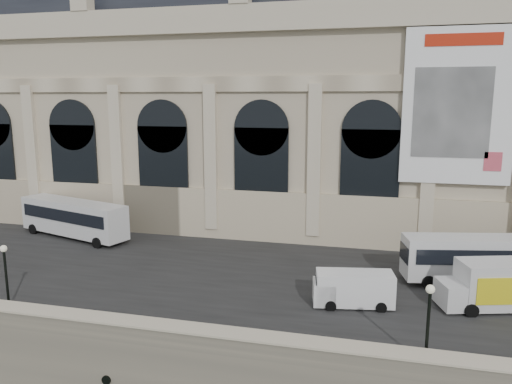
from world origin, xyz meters
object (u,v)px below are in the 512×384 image
Objects in this scene: box_truck at (503,285)px; van_c at (350,289)px; lamp_left at (6,278)px; lamp_right at (428,327)px; bus_right at (487,258)px; bus_left at (73,217)px.

van_c is at bearing -168.26° from box_truck.
lamp_left is at bearing -164.61° from van_c.
box_truck is 10.48m from lamp_right.
lamp_left is (-31.59, -8.03, 0.56)m from box_truck.
van_c is 1.26× the size of lamp_left.
box_truck reaches higher than van_c.
box_truck is (9.83, 2.04, 0.42)m from van_c.
lamp_left is (-31.37, -12.61, 0.16)m from bus_right.
lamp_right is at bearing -1.93° from lamp_left.
box_truck is (0.22, -4.58, -0.40)m from bus_right.
box_truck is 32.60m from lamp_left.
box_truck is 1.87× the size of lamp_right.
lamp_right reaches higher than bus_left.
bus_right is 33.81m from lamp_left.
lamp_left is (-21.76, -5.99, 0.98)m from van_c.
van_c is at bearing -20.12° from bus_left.
box_truck is at bearing 58.39° from lamp_right.
box_truck is at bearing 14.27° from lamp_left.
lamp_left reaches higher than box_truck.
van_c is 0.66× the size of box_truck.
bus_right is at bearing 34.56° from van_c.
lamp_left is 26.12m from lamp_right.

